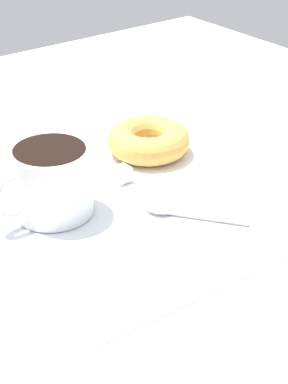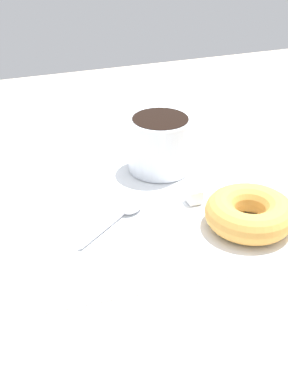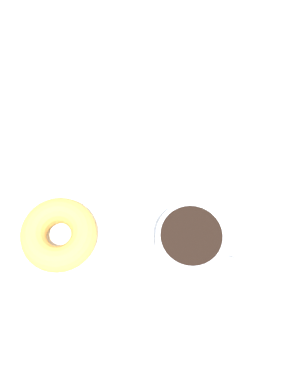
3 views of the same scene
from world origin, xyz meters
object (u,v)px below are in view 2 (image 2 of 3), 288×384
object	(u,v)px
coffee_cup	(159,142)
spoon	(123,212)
sugar_cube	(194,196)
donut	(250,213)

from	to	relation	value
coffee_cup	spoon	distance (cm)	14.59
coffee_cup	sugar_cube	bearing A→B (deg)	95.49
spoon	coffee_cup	bearing A→B (deg)	-130.34
coffee_cup	sugar_cube	size ratio (longest dim) A/B	6.52
donut	spoon	distance (cm)	16.45
donut	spoon	world-z (taller)	donut
donut	spoon	size ratio (longest dim) A/B	1.05
donut	sugar_cube	size ratio (longest dim) A/B	5.87
donut	sugar_cube	world-z (taller)	donut
donut	sugar_cube	xyz separation A→B (cm)	(4.27, -7.62, -0.97)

